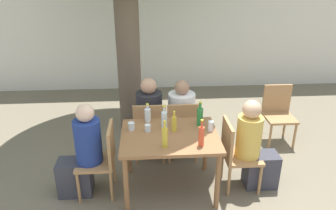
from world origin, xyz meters
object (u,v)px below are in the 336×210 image
object	(u,v)px
soda_bottle_0	(201,136)
oil_cruet_1	(174,123)
oil_cruet_2	(165,137)
drinking_glass_0	(131,126)
person_seated_0	(82,156)
water_bottle_5	(164,119)
patio_chair_4	(278,111)
person_seated_3	(181,119)
drinking_glass_1	(148,128)
person_seated_2	(149,119)
patio_chair_1	(235,151)
dining_table_front	(170,142)
water_bottle_3	(148,115)
patio_chair_2	(150,128)
patio_chair_3	(182,127)
person_seated_1	(255,150)
green_bottle_4	(200,116)
patio_chair_0	(102,156)
drinking_glass_2	(211,126)

from	to	relation	value
soda_bottle_0	oil_cruet_1	bearing A→B (deg)	126.79
oil_cruet_2	drinking_glass_0	size ratio (longest dim) A/B	3.36
person_seated_0	water_bottle_5	bearing A→B (deg)	101.21
soda_bottle_0	patio_chair_4	bearing A→B (deg)	43.86
person_seated_3	drinking_glass_1	world-z (taller)	person_seated_3
person_seated_2	water_bottle_5	bearing A→B (deg)	103.85
patio_chair_1	dining_table_front	bearing A→B (deg)	90.00
water_bottle_3	patio_chair_2	bearing A→B (deg)	85.50
patio_chair_1	person_seated_0	world-z (taller)	person_seated_0
dining_table_front	patio_chair_3	size ratio (longest dim) A/B	1.27
patio_chair_1	person_seated_2	size ratio (longest dim) A/B	0.75
person_seated_2	water_bottle_5	world-z (taller)	person_seated_2
person_seated_1	patio_chair_4	bearing A→B (deg)	-32.99
patio_chair_4	green_bottle_4	world-z (taller)	green_bottle_4
patio_chair_3	water_bottle_3	bearing A→B (deg)	32.20
oil_cruet_1	water_bottle_3	xyz separation A→B (m)	(-0.31, 0.29, -0.01)
patio_chair_0	person_seated_3	size ratio (longest dim) A/B	0.78
person_seated_0	water_bottle_5	xyz separation A→B (m)	(0.99, 0.20, 0.35)
person_seated_3	oil_cruet_1	xyz separation A→B (m)	(-0.17, -0.82, 0.35)
patio_chair_3	drinking_glass_2	world-z (taller)	patio_chair_3
person_seated_1	drinking_glass_2	size ratio (longest dim) A/B	9.26
green_bottle_4	drinking_glass_0	xyz separation A→B (m)	(-0.84, -0.07, -0.07)
person_seated_1	person_seated_2	distance (m)	1.56
drinking_glass_0	soda_bottle_0	bearing A→B (deg)	-28.63
person_seated_0	person_seated_1	xyz separation A→B (m)	(2.08, -0.00, -0.00)
oil_cruet_2	drinking_glass_2	world-z (taller)	oil_cruet_2
person_seated_0	oil_cruet_2	size ratio (longest dim) A/B	3.69
water_bottle_3	person_seated_2	bearing A→B (deg)	87.44
dining_table_front	oil_cruet_2	distance (m)	0.36
soda_bottle_0	oil_cruet_1	xyz separation A→B (m)	(-0.27, 0.36, -0.02)
patio_chair_3	person_seated_1	xyz separation A→B (m)	(0.81, -0.68, 0.01)
patio_chair_4	person_seated_1	distance (m)	1.34
soda_bottle_0	water_bottle_5	world-z (taller)	soda_bottle_0
water_bottle_3	drinking_glass_1	bearing A→B (deg)	-90.86
person_seated_1	drinking_glass_1	distance (m)	1.34
person_seated_1	water_bottle_5	bearing A→B (deg)	79.85
patio_chair_3	person_seated_1	size ratio (longest dim) A/B	0.77
oil_cruet_1	drinking_glass_0	size ratio (longest dim) A/B	2.72
person_seated_1	person_seated_3	xyz separation A→B (m)	(-0.81, 0.91, -0.01)
person_seated_3	patio_chair_0	bearing A→B (deg)	41.53
oil_cruet_2	person_seated_3	bearing A→B (deg)	75.69
patio_chair_3	person_seated_2	size ratio (longest dim) A/B	0.75
patio_chair_3	patio_chair_0	bearing A→B (deg)	33.38
patio_chair_2	person_seated_1	xyz separation A→B (m)	(1.27, -0.68, 0.01)
person_seated_1	water_bottle_5	size ratio (longest dim) A/B	4.14
patio_chair_4	water_bottle_3	xyz separation A→B (m)	(-2.02, -0.75, 0.35)
green_bottle_4	drinking_glass_0	bearing A→B (deg)	-175.10
oil_cruet_1	drinking_glass_2	xyz separation A→B (m)	(0.44, -0.02, -0.04)
oil_cruet_2	green_bottle_4	xyz separation A→B (m)	(0.46, 0.51, -0.00)
water_bottle_3	drinking_glass_0	world-z (taller)	water_bottle_3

